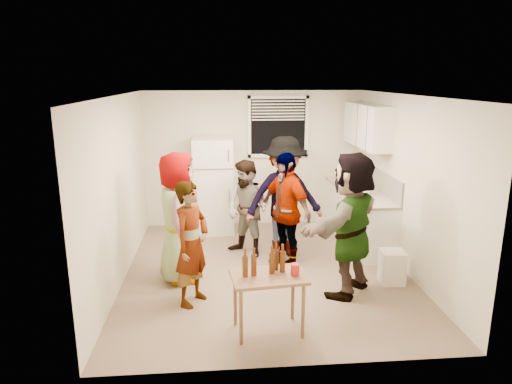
{
  "coord_description": "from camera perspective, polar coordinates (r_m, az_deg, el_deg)",
  "views": [
    {
      "loc": [
        -0.67,
        -6.1,
        2.75
      ],
      "look_at": [
        -0.13,
        0.16,
        1.15
      ],
      "focal_mm": 32.0,
      "sensor_mm": 36.0,
      "label": 1
    }
  ],
  "objects": [
    {
      "name": "blue_cup",
      "position": [
        7.06,
        12.73,
        -1.25
      ],
      "size": [
        0.1,
        0.1,
        0.13
      ],
      "primitive_type": "cylinder",
      "color": "#1B1BA4",
      "rests_on": "countertop"
    },
    {
      "name": "guest_stripe",
      "position": [
        5.93,
        -7.78,
        -13.44
      ],
      "size": [
        1.62,
        1.3,
        0.37
      ],
      "primitive_type": "imported",
      "rotation": [
        0.0,
        0.0,
        1.02
      ],
      "color": "#141933",
      "rests_on": "ground"
    },
    {
      "name": "guest_orange",
      "position": [
        6.25,
        11.35,
        -12.09
      ],
      "size": [
        2.54,
        2.52,
        0.55
      ],
      "primitive_type": "imported",
      "rotation": [
        0.0,
        0.0,
        3.99
      ],
      "color": "#CD6D52",
      "rests_on": "ground"
    },
    {
      "name": "window",
      "position": [
        8.43,
        2.78,
        8.15
      ],
      "size": [
        1.12,
        0.1,
        1.06
      ],
      "primitive_type": null,
      "color": "white",
      "rests_on": "room"
    },
    {
      "name": "upper_cabinets",
      "position": [
        7.89,
        13.71,
        8.08
      ],
      "size": [
        0.34,
        1.6,
        0.7
      ],
      "primitive_type": "cube",
      "color": "white",
      "rests_on": "room"
    },
    {
      "name": "guest_back_left",
      "position": [
        7.3,
        -1.06,
        -7.82
      ],
      "size": [
        1.55,
        1.62,
        0.57
      ],
      "primitive_type": "imported",
      "rotation": [
        0.0,
        0.0,
        -0.72
      ],
      "color": "brown",
      "rests_on": "ground"
    },
    {
      "name": "beer_bottle_table",
      "position": [
        5.07,
        3.31,
        -9.91
      ],
      "size": [
        0.06,
        0.06,
        0.24
      ],
      "primitive_type": "cylinder",
      "color": "#47230C",
      "rests_on": "serving_table"
    },
    {
      "name": "red_cup",
      "position": [
        5.0,
        4.89,
        -10.27
      ],
      "size": [
        0.09,
        0.09,
        0.13
      ],
      "primitive_type": "cylinder",
      "color": "#A91D1D",
      "rests_on": "serving_table"
    },
    {
      "name": "trash_bin",
      "position": [
        6.54,
        16.65,
        -8.79
      ],
      "size": [
        0.33,
        0.33,
        0.45
      ],
      "primitive_type": "cube",
      "rotation": [
        0.0,
        0.0,
        -0.08
      ],
      "color": "silver",
      "rests_on": "ground"
    },
    {
      "name": "beer_bottle_counter",
      "position": [
        7.48,
        12.92,
        -0.39
      ],
      "size": [
        0.07,
        0.07,
        0.26
      ],
      "primitive_type": "cylinder",
      "color": "#47230C",
      "rests_on": "countertop"
    },
    {
      "name": "countertop",
      "position": [
        7.85,
        12.81,
        0.16
      ],
      "size": [
        0.64,
        2.22,
        0.04
      ],
      "primitive_type": "cube",
      "color": "beige",
      "rests_on": "counter_lower"
    },
    {
      "name": "guest_back_right",
      "position": [
        7.3,
        3.45,
        -7.84
      ],
      "size": [
        1.47,
        2.03,
        0.7
      ],
      "primitive_type": "imported",
      "rotation": [
        0.0,
        0.0,
        0.14
      ],
      "color": "#434348",
      "rests_on": "ground"
    },
    {
      "name": "room",
      "position": [
        6.72,
        1.26,
        -9.85
      ],
      "size": [
        4.0,
        4.5,
        2.5
      ],
      "primitive_type": null,
      "color": "silver",
      "rests_on": "ground"
    },
    {
      "name": "serving_table",
      "position": [
        5.3,
        1.51,
        -16.95
      ],
      "size": [
        0.85,
        0.61,
        0.67
      ],
      "primitive_type": null,
      "rotation": [
        0.0,
        0.0,
        0.11
      ],
      "color": "brown",
      "rests_on": "ground"
    },
    {
      "name": "guest_black",
      "position": [
        6.95,
        3.56,
        -9.02
      ],
      "size": [
        1.98,
        1.76,
        0.42
      ],
      "primitive_type": "imported",
      "rotation": [
        0.0,
        0.0,
        -1.0
      ],
      "color": "black",
      "rests_on": "ground"
    },
    {
      "name": "counter_lower",
      "position": [
        7.97,
        12.64,
        -2.98
      ],
      "size": [
        0.6,
        2.2,
        0.86
      ],
      "primitive_type": "cube",
      "color": "white",
      "rests_on": "ground"
    },
    {
      "name": "wine_bottle",
      "position": [
        8.63,
        11.5,
        1.63
      ],
      "size": [
        0.07,
        0.07,
        0.28
      ],
      "primitive_type": "cylinder",
      "color": "black",
      "rests_on": "countertop"
    },
    {
      "name": "paper_towel",
      "position": [
        7.48,
        13.56,
        -0.42
      ],
      "size": [
        0.12,
        0.12,
        0.25
      ],
      "primitive_type": "cylinder",
      "color": "white",
      "rests_on": "countertop"
    },
    {
      "name": "backsplash",
      "position": [
        7.9,
        14.87,
        1.6
      ],
      "size": [
        0.03,
        2.2,
        0.36
      ],
      "primitive_type": "cube",
      "color": "beige",
      "rests_on": "countertop"
    },
    {
      "name": "refrigerator",
      "position": [
        8.2,
        -5.34,
        0.83
      ],
      "size": [
        0.7,
        0.7,
        1.7
      ],
      "primitive_type": "cube",
      "color": "white",
      "rests_on": "ground"
    },
    {
      "name": "guest_grey",
      "position": [
        6.57,
        -9.32,
        -10.65
      ],
      "size": [
        1.8,
        0.9,
        0.57
      ],
      "primitive_type": "imported",
      "rotation": [
        0.0,
        0.0,
        1.58
      ],
      "color": "gray",
      "rests_on": "ground"
    },
    {
      "name": "picture_frame",
      "position": [
        8.31,
        13.36,
        1.63
      ],
      "size": [
        0.02,
        0.2,
        0.16
      ],
      "primitive_type": "cube",
      "color": "gold",
      "rests_on": "countertop"
    },
    {
      "name": "kettle",
      "position": [
        7.73,
        12.71,
        0.1
      ],
      "size": [
        0.27,
        0.25,
        0.18
      ],
      "primitive_type": null,
      "rotation": [
        0.0,
        0.0,
        -0.4
      ],
      "color": "silver",
      "rests_on": "countertop"
    }
  ]
}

